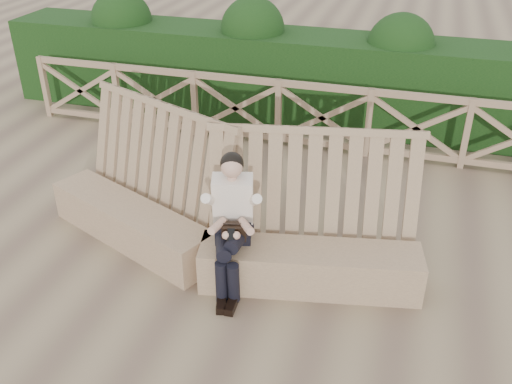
# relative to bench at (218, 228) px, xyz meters

# --- Properties ---
(ground) EXTENTS (60.00, 60.00, 0.00)m
(ground) POSITION_rel_bench_xyz_m (0.58, -0.30, -0.41)
(ground) COLOR brown
(ground) RESTS_ON ground
(bench) EXTENTS (4.61, 1.62, 1.62)m
(bench) POSITION_rel_bench_xyz_m (0.00, 0.00, 0.00)
(bench) COLOR #83654A
(bench) RESTS_ON ground
(woman) EXTENTS (0.52, 0.94, 1.50)m
(woman) POSITION_rel_bench_xyz_m (0.29, -0.33, 0.40)
(woman) COLOR black
(woman) RESTS_ON ground
(guardrail) EXTENTS (10.10, 0.09, 1.10)m
(guardrail) POSITION_rel_bench_xyz_m (0.58, 3.20, 0.14)
(guardrail) COLOR #876A4F
(guardrail) RESTS_ON ground
(hedge) EXTENTS (12.00, 1.20, 1.50)m
(hedge) POSITION_rel_bench_xyz_m (0.58, 4.40, 0.34)
(hedge) COLOR black
(hedge) RESTS_ON ground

